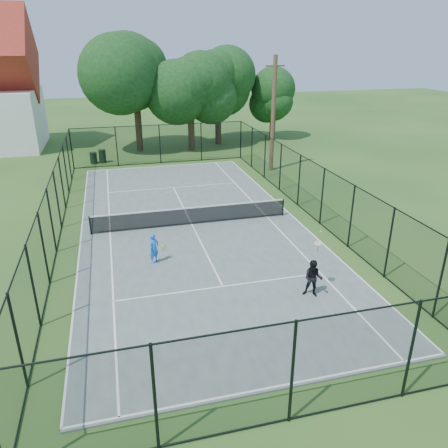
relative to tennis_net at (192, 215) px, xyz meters
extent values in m
plane|color=#214D1A|center=(0.00, 0.00, -0.58)|extent=(120.00, 120.00, 0.00)
cube|color=#505E59|center=(0.00, 0.00, -0.55)|extent=(11.00, 24.00, 0.06)
cylinder|color=black|center=(-5.00, 0.00, -0.04)|extent=(0.08, 0.08, 0.95)
cylinder|color=black|center=(5.00, 0.00, -0.04)|extent=(0.08, 0.08, 0.95)
cube|color=black|center=(0.00, 0.00, -0.04)|extent=(10.00, 0.03, 0.88)
cube|color=white|center=(0.00, 0.00, 0.40)|extent=(10.00, 0.05, 0.06)
cylinder|color=#332114|center=(-1.21, 17.83, 1.35)|extent=(0.56, 0.56, 3.86)
sphere|color=black|center=(-1.21, 17.83, 5.02)|extent=(6.96, 6.96, 6.96)
cylinder|color=#332114|center=(3.21, 17.00, 1.04)|extent=(0.56, 0.56, 3.23)
sphere|color=black|center=(3.21, 17.00, 4.10)|extent=(5.80, 5.80, 5.80)
cylinder|color=#332114|center=(6.07, 18.80, 1.18)|extent=(0.56, 0.56, 3.52)
sphere|color=black|center=(6.07, 18.80, 4.34)|extent=(5.59, 5.59, 5.59)
cylinder|color=#332114|center=(11.58, 19.32, 0.65)|extent=(0.56, 0.56, 2.45)
sphere|color=black|center=(11.58, 19.32, 2.94)|extent=(4.28, 4.28, 4.28)
cylinder|color=black|center=(-5.07, 14.23, -0.16)|extent=(0.54, 0.54, 0.83)
cylinder|color=black|center=(-5.07, 14.23, 0.27)|extent=(0.58, 0.58, 0.05)
cylinder|color=black|center=(-4.39, 14.32, -0.09)|extent=(0.54, 0.54, 0.98)
cylinder|color=black|center=(-4.39, 14.32, 0.43)|extent=(0.58, 0.58, 0.05)
cylinder|color=#4C3823|center=(7.65, 9.00, 3.42)|extent=(0.30, 0.30, 7.99)
cube|color=#4C3823|center=(7.65, 9.00, 6.69)|extent=(1.40, 0.10, 0.10)
imported|color=blue|center=(-2.31, -3.74, 0.15)|extent=(0.58, 0.55, 1.33)
torus|color=gold|center=(-1.86, -3.59, 0.03)|extent=(0.27, 0.18, 0.29)
cylinder|color=silver|center=(-1.86, -3.59, 0.03)|extent=(0.23, 0.15, 0.25)
imported|color=black|center=(3.03, -7.85, 0.20)|extent=(0.88, 0.82, 1.43)
torus|color=gold|center=(3.28, -7.50, 1.43)|extent=(0.30, 0.28, 0.14)
cylinder|color=silver|center=(3.28, -7.50, 1.43)|extent=(0.26, 0.24, 0.11)
sphere|color=#CCE526|center=(3.54, -7.16, 1.72)|extent=(0.07, 0.07, 0.07)
camera|label=1|loc=(-3.63, -20.51, 8.17)|focal=35.00mm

